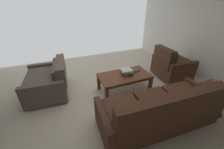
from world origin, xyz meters
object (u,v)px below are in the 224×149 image
object	(u,v)px
coffee_mug	(214,83)
sofa_main	(160,111)
book_stack	(127,72)
tv_remote	(137,71)
end_table	(214,91)
coffee_table	(124,77)
armchair_side	(171,65)
loveseat_near	(49,80)

from	to	relation	value
coffee_mug	sofa_main	bearing A→B (deg)	-1.06
book_stack	tv_remote	world-z (taller)	book_stack
sofa_main	end_table	xyz separation A→B (m)	(-1.21, 0.06, 0.11)
sofa_main	coffee_mug	size ratio (longest dim) A/B	20.42
coffee_table	armchair_side	size ratio (longest dim) A/B	1.28
end_table	armchair_side	distance (m)	1.40
coffee_table	coffee_mug	size ratio (longest dim) A/B	11.85
sofa_main	coffee_table	size ratio (longest dim) A/B	1.72
end_table	coffee_mug	world-z (taller)	coffee_mug
loveseat_near	book_stack	distance (m)	1.83
book_stack	tv_remote	bearing A→B (deg)	-176.78
armchair_side	book_stack	xyz separation A→B (m)	(1.45, 0.08, 0.14)
loveseat_near	coffee_mug	size ratio (longest dim) A/B	11.95
sofa_main	end_table	size ratio (longest dim) A/B	3.44
sofa_main	coffee_table	xyz separation A→B (m)	(0.05, -1.21, 0.01)
loveseat_near	coffee_table	distance (m)	1.78
loveseat_near	end_table	distance (m)	3.48
coffee_table	coffee_mug	distance (m)	1.75
coffee_table	tv_remote	distance (m)	0.37
coffee_mug	book_stack	bearing A→B (deg)	-47.51
coffee_table	end_table	bearing A→B (deg)	134.67
coffee_table	book_stack	distance (m)	0.15
tv_remote	end_table	bearing A→B (deg)	124.52
sofa_main	armchair_side	size ratio (longest dim) A/B	2.21
sofa_main	loveseat_near	distance (m)	2.50
armchair_side	book_stack	world-z (taller)	armchair_side
book_stack	end_table	bearing A→B (deg)	132.83
armchair_side	coffee_mug	size ratio (longest dim) A/B	9.26
coffee_mug	tv_remote	distance (m)	1.54
end_table	coffee_mug	bearing A→B (deg)	-38.07
end_table	loveseat_near	bearing A→B (deg)	-32.71
sofa_main	loveseat_near	world-z (taller)	sofa_main
coffee_table	sofa_main	bearing A→B (deg)	92.46
end_table	armchair_side	xyz separation A→B (m)	(-0.26, -1.37, -0.10)
loveseat_near	coffee_mug	xyz separation A→B (m)	(-2.88, 1.84, 0.32)
loveseat_near	armchair_side	bearing A→B (deg)	170.99
coffee_table	tv_remote	xyz separation A→B (m)	(-0.36, -0.04, 0.08)
coffee_mug	loveseat_near	bearing A→B (deg)	-32.61
sofa_main	tv_remote	xyz separation A→B (m)	(-0.31, -1.25, 0.09)
end_table	book_stack	size ratio (longest dim) A/B	2.01
armchair_side	book_stack	bearing A→B (deg)	3.23
loveseat_near	armchair_side	distance (m)	3.22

